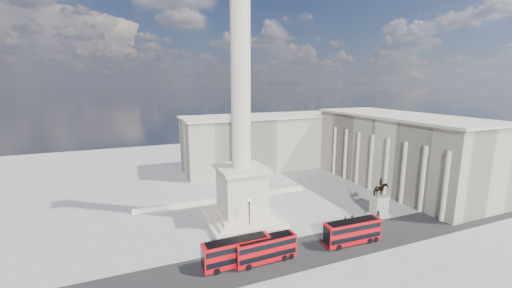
{
  "coord_description": "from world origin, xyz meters",
  "views": [
    {
      "loc": [
        -19.19,
        -49.41,
        26.36
      ],
      "look_at": [
        2.56,
        3.95,
        15.21
      ],
      "focal_mm": 22.0,
      "sensor_mm": 36.0,
      "label": 1
    }
  ],
  "objects_px": {
    "victorian_lamp": "(249,213)",
    "pedestrian_walking": "(345,220)",
    "nelsons_column": "(241,156)",
    "red_bus_a": "(266,249)",
    "red_bus_c": "(353,231)",
    "red_bus_b": "(237,252)",
    "pedestrian_crossing": "(352,218)",
    "pedestrian_standing": "(378,215)",
    "equestrian_statue": "(379,203)"
  },
  "relations": [
    {
      "from": "victorian_lamp",
      "to": "pedestrian_walking",
      "type": "height_order",
      "value": "victorian_lamp"
    },
    {
      "from": "victorian_lamp",
      "to": "pedestrian_walking",
      "type": "xyz_separation_m",
      "value": [
        17.94,
        -4.01,
        -2.91
      ]
    },
    {
      "from": "red_bus_c",
      "to": "pedestrian_walking",
      "type": "xyz_separation_m",
      "value": [
        3.49,
        6.32,
        -1.32
      ]
    },
    {
      "from": "red_bus_b",
      "to": "pedestrian_standing",
      "type": "xyz_separation_m",
      "value": [
        30.8,
        4.53,
        -1.25
      ]
    },
    {
      "from": "pedestrian_walking",
      "to": "pedestrian_standing",
      "type": "bearing_deg",
      "value": 4.37
    },
    {
      "from": "pedestrian_standing",
      "to": "pedestrian_crossing",
      "type": "height_order",
      "value": "pedestrian_standing"
    },
    {
      "from": "red_bus_a",
      "to": "victorian_lamp",
      "type": "bearing_deg",
      "value": 81.3
    },
    {
      "from": "red_bus_c",
      "to": "pedestrian_standing",
      "type": "relative_size",
      "value": 5.6
    },
    {
      "from": "equestrian_statue",
      "to": "pedestrian_crossing",
      "type": "height_order",
      "value": "equestrian_statue"
    },
    {
      "from": "red_bus_a",
      "to": "red_bus_b",
      "type": "distance_m",
      "value": 4.37
    },
    {
      "from": "red_bus_c",
      "to": "nelsons_column",
      "type": "bearing_deg",
      "value": 133.42
    },
    {
      "from": "victorian_lamp",
      "to": "pedestrian_crossing",
      "type": "height_order",
      "value": "victorian_lamp"
    },
    {
      "from": "nelsons_column",
      "to": "red_bus_c",
      "type": "distance_m",
      "value": 23.6
    },
    {
      "from": "red_bus_b",
      "to": "equestrian_statue",
      "type": "distance_m",
      "value": 32.76
    },
    {
      "from": "nelsons_column",
      "to": "red_bus_b",
      "type": "height_order",
      "value": "nelsons_column"
    },
    {
      "from": "victorian_lamp",
      "to": "red_bus_a",
      "type": "bearing_deg",
      "value": -96.68
    },
    {
      "from": "pedestrian_crossing",
      "to": "red_bus_b",
      "type": "bearing_deg",
      "value": 65.39
    },
    {
      "from": "nelsons_column",
      "to": "red_bus_a",
      "type": "relative_size",
      "value": 5.15
    },
    {
      "from": "pedestrian_crossing",
      "to": "red_bus_c",
      "type": "bearing_deg",
      "value": 104.19
    },
    {
      "from": "equestrian_statue",
      "to": "pedestrian_standing",
      "type": "bearing_deg",
      "value": -135.85
    },
    {
      "from": "pedestrian_walking",
      "to": "red_bus_b",
      "type": "bearing_deg",
      "value": -158.48
    },
    {
      "from": "pedestrian_crossing",
      "to": "victorian_lamp",
      "type": "bearing_deg",
      "value": 42.67
    },
    {
      "from": "red_bus_c",
      "to": "equestrian_statue",
      "type": "height_order",
      "value": "equestrian_statue"
    },
    {
      "from": "red_bus_a",
      "to": "pedestrian_walking",
      "type": "height_order",
      "value": "red_bus_a"
    },
    {
      "from": "red_bus_c",
      "to": "pedestrian_walking",
      "type": "relative_size",
      "value": 6.21
    },
    {
      "from": "nelsons_column",
      "to": "equestrian_statue",
      "type": "bearing_deg",
      "value": -18.04
    },
    {
      "from": "red_bus_a",
      "to": "equestrian_statue",
      "type": "height_order",
      "value": "equestrian_statue"
    },
    {
      "from": "red_bus_b",
      "to": "victorian_lamp",
      "type": "height_order",
      "value": "victorian_lamp"
    },
    {
      "from": "nelsons_column",
      "to": "red_bus_c",
      "type": "bearing_deg",
      "value": -48.2
    },
    {
      "from": "nelsons_column",
      "to": "pedestrian_walking",
      "type": "relative_size",
      "value": 30.65
    },
    {
      "from": "victorian_lamp",
      "to": "equestrian_statue",
      "type": "height_order",
      "value": "equestrian_statue"
    },
    {
      "from": "red_bus_b",
      "to": "pedestrian_crossing",
      "type": "xyz_separation_m",
      "value": [
        25.3,
        5.48,
        -1.32
      ]
    },
    {
      "from": "red_bus_b",
      "to": "pedestrian_standing",
      "type": "relative_size",
      "value": 5.63
    },
    {
      "from": "red_bus_c",
      "to": "equestrian_statue",
      "type": "bearing_deg",
      "value": 31.57
    },
    {
      "from": "red_bus_b",
      "to": "pedestrian_crossing",
      "type": "height_order",
      "value": "red_bus_b"
    },
    {
      "from": "red_bus_a",
      "to": "pedestrian_walking",
      "type": "xyz_separation_m",
      "value": [
        19.09,
        5.81,
        -1.23
      ]
    },
    {
      "from": "victorian_lamp",
      "to": "pedestrian_walking",
      "type": "distance_m",
      "value": 18.61
    },
    {
      "from": "victorian_lamp",
      "to": "pedestrian_walking",
      "type": "bearing_deg",
      "value": -12.6
    },
    {
      "from": "equestrian_statue",
      "to": "nelsons_column",
      "type": "bearing_deg",
      "value": 161.96
    },
    {
      "from": "pedestrian_walking",
      "to": "pedestrian_crossing",
      "type": "height_order",
      "value": "pedestrian_crossing"
    },
    {
      "from": "red_bus_b",
      "to": "red_bus_a",
      "type": "bearing_deg",
      "value": -9.82
    },
    {
      "from": "red_bus_a",
      "to": "pedestrian_crossing",
      "type": "height_order",
      "value": "red_bus_a"
    },
    {
      "from": "nelsons_column",
      "to": "victorian_lamp",
      "type": "distance_m",
      "value": 10.63
    },
    {
      "from": "victorian_lamp",
      "to": "nelsons_column",
      "type": "bearing_deg",
      "value": 85.17
    },
    {
      "from": "red_bus_a",
      "to": "pedestrian_walking",
      "type": "bearing_deg",
      "value": 14.92
    },
    {
      "from": "red_bus_a",
      "to": "victorian_lamp",
      "type": "xyz_separation_m",
      "value": [
        1.15,
        9.82,
        1.68
      ]
    },
    {
      "from": "pedestrian_walking",
      "to": "pedestrian_crossing",
      "type": "distance_m",
      "value": 1.92
    },
    {
      "from": "nelsons_column",
      "to": "pedestrian_walking",
      "type": "distance_m",
      "value": 23.23
    },
    {
      "from": "red_bus_a",
      "to": "pedestrian_crossing",
      "type": "bearing_deg",
      "value": 14.31
    },
    {
      "from": "victorian_lamp",
      "to": "pedestrian_standing",
      "type": "height_order",
      "value": "victorian_lamp"
    }
  ]
}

